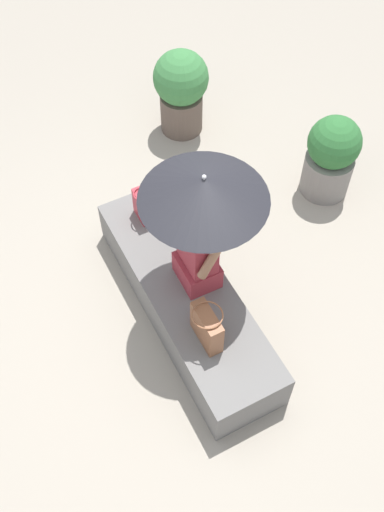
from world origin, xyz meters
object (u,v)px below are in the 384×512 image
at_px(person_seated, 198,249).
at_px(handbag_black, 207,327).
at_px(parasol, 204,189).
at_px(tote_bag_canvas, 144,205).
at_px(planter_near, 331,156).
at_px(planter_far, 181,89).

height_order(person_seated, handbag_black, person_seated).
bearing_deg(parasol, tote_bag_canvas, 10.87).
bearing_deg(tote_bag_canvas, planter_near, -95.17).
bearing_deg(person_seated, parasol, -94.00).
xyz_separation_m(person_seated, planter_far, (1.99, -0.87, -0.30)).
bearing_deg(planter_near, parasol, 109.82).
xyz_separation_m(person_seated, handbag_black, (-0.51, 0.19, -0.21)).
relative_size(parasol, handbag_black, 3.36).
bearing_deg(person_seated, planter_near, -70.70).
xyz_separation_m(parasol, tote_bag_canvas, (0.76, 0.15, -0.89)).
xyz_separation_m(tote_bag_canvas, planter_near, (-0.16, -1.81, -0.12)).
height_order(person_seated, planter_far, person_seated).
height_order(tote_bag_canvas, planter_far, planter_far).
bearing_deg(planter_far, planter_near, -149.19).
bearing_deg(planter_far, handbag_black, 157.05).
bearing_deg(handbag_black, planter_far, -22.95).
bearing_deg(planter_near, tote_bag_canvas, 84.83).
xyz_separation_m(person_seated, parasol, (-0.00, -0.04, 0.65)).
xyz_separation_m(handbag_black, tote_bag_canvas, (1.27, -0.08, -0.03)).
relative_size(tote_bag_canvas, planter_near, 0.35).
height_order(handbag_black, tote_bag_canvas, handbag_black).
distance_m(person_seated, planter_far, 2.20).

